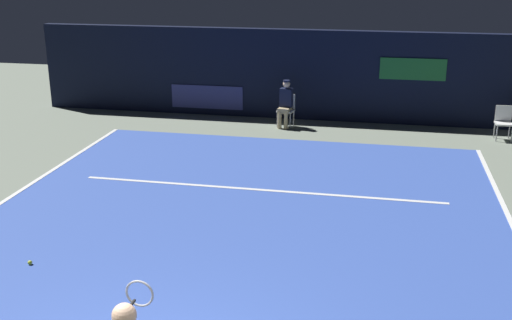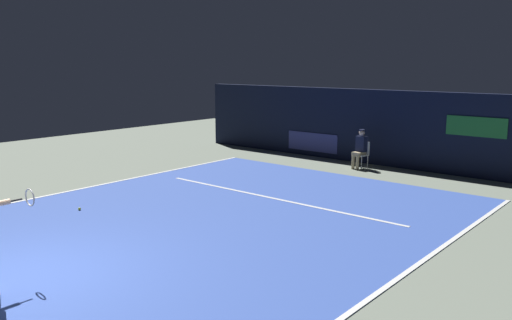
# 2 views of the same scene
# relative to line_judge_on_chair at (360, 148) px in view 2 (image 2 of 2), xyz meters

# --- Properties ---
(ground_plane) EXTENTS (30.63, 30.63, 0.00)m
(ground_plane) POSITION_rel_line_judge_on_chair_xyz_m (0.24, -7.06, -0.69)
(ground_plane) COLOR gray
(court_surface) EXTENTS (9.68, 11.57, 0.01)m
(court_surface) POSITION_rel_line_judge_on_chair_xyz_m (0.24, -7.06, -0.68)
(court_surface) COLOR #3856B2
(court_surface) RESTS_ON ground
(line_sideline_left) EXTENTS (0.10, 11.57, 0.01)m
(line_sideline_left) POSITION_rel_line_judge_on_chair_xyz_m (5.03, -7.06, -0.67)
(line_sideline_left) COLOR white
(line_sideline_left) RESTS_ON court_surface
(line_sideline_right) EXTENTS (0.10, 11.57, 0.01)m
(line_sideline_right) POSITION_rel_line_judge_on_chair_xyz_m (-4.54, -7.06, -0.67)
(line_sideline_right) COLOR white
(line_sideline_right) RESTS_ON court_surface
(line_service) EXTENTS (7.55, 0.10, 0.01)m
(line_service) POSITION_rel_line_judge_on_chair_xyz_m (0.24, -5.03, -0.67)
(line_service) COLOR white
(line_service) RESTS_ON court_surface
(back_wall) EXTENTS (15.85, 0.33, 2.60)m
(back_wall) POSITION_rel_line_judge_on_chair_xyz_m (0.24, 1.05, 0.61)
(back_wall) COLOR black
(back_wall) RESTS_ON ground
(line_judge_on_chair) EXTENTS (0.49, 0.57, 1.32)m
(line_judge_on_chair) POSITION_rel_line_judge_on_chair_xyz_m (0.00, 0.00, 0.00)
(line_judge_on_chair) COLOR white
(line_judge_on_chair) RESTS_ON ground
(tennis_ball) EXTENTS (0.07, 0.07, 0.07)m
(tennis_ball) POSITION_rel_line_judge_on_chair_xyz_m (-2.63, -8.92, -0.64)
(tennis_ball) COLOR #CCE033
(tennis_ball) RESTS_ON court_surface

